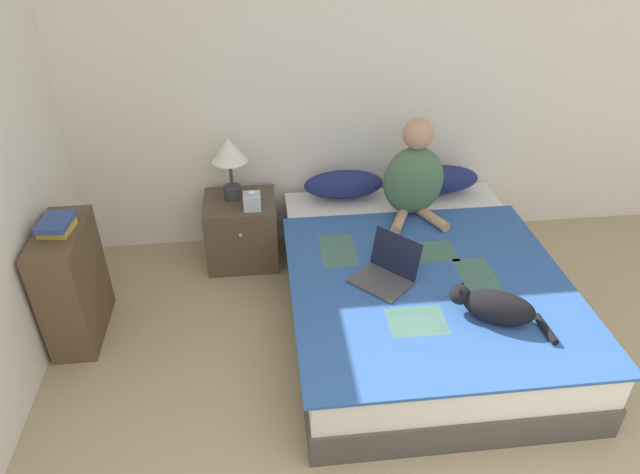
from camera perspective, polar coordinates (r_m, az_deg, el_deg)
wall_back at (r=4.20m, az=6.77°, el=15.73°), size 5.54×0.05×2.55m
bed at (r=3.73m, az=9.85°, el=-5.45°), size 1.66×2.10×0.44m
pillow_near at (r=4.22m, az=2.38°, el=5.28°), size 0.59×0.24×0.20m
pillow_far at (r=4.38m, az=11.86°, el=5.66°), size 0.59×0.24×0.20m
person_sitting at (r=3.96m, az=9.40°, el=6.04°), size 0.42×0.41×0.71m
cat_tabby at (r=3.22m, az=17.12°, el=-6.62°), size 0.49×0.39×0.18m
laptop_open at (r=3.40m, az=6.60°, el=-3.51°), size 0.44×0.44×0.26m
nightstand at (r=4.26m, az=-7.82°, el=0.66°), size 0.51×0.48×0.50m
table_lamp at (r=4.02m, az=-9.07°, el=8.06°), size 0.25×0.25×0.46m
tissue_box at (r=4.00m, az=-6.81°, el=3.59°), size 0.12×0.12×0.14m
bookshelf at (r=3.79m, az=-23.51°, el=-4.31°), size 0.26×0.59×0.76m
book_stack_top at (r=3.58m, az=-24.88°, el=1.10°), size 0.19×0.24×0.08m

